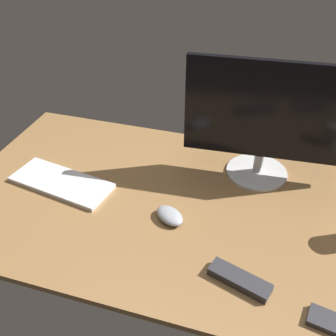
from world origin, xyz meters
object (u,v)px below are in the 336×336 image
at_px(monitor, 266,119).
at_px(keyboard, 61,183).
at_px(computer_mouse, 170,216).
at_px(tv_remote, 240,280).

xyz_separation_m(monitor, keyboard, (-0.64, -0.26, -0.21)).
bearing_deg(keyboard, computer_mouse, 1.59).
relative_size(monitor, tv_remote, 3.21).
height_order(monitor, computer_mouse, monitor).
xyz_separation_m(keyboard, tv_remote, (0.65, -0.23, 0.00)).
height_order(computer_mouse, tv_remote, computer_mouse).
distance_m(monitor, tv_remote, 0.53).
height_order(keyboard, tv_remote, tv_remote).
relative_size(monitor, keyboard, 1.50).
distance_m(computer_mouse, tv_remote, 0.30).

